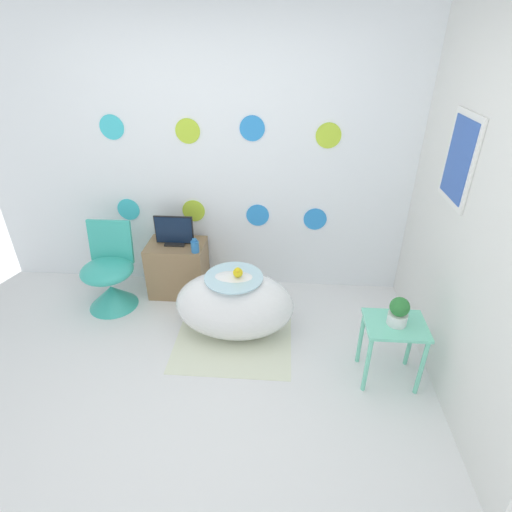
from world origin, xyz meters
TOP-DOWN VIEW (x-y plane):
  - ground_plane at (0.00, 0.00)m, footprint 12.00×12.00m
  - wall_back_dotted at (0.00, 1.82)m, footprint 4.46×0.05m
  - wall_right at (1.75, 0.90)m, footprint 0.06×2.80m
  - rug at (0.20, 0.90)m, footprint 0.97×0.88m
  - bathtub at (0.20, 0.98)m, footprint 0.98×0.58m
  - rubber_duck at (0.24, 0.96)m, footprint 0.08×0.09m
  - chair at (-1.00, 1.30)m, footprint 0.47×0.47m
  - tv_cabinet at (-0.42, 1.58)m, footprint 0.54×0.39m
  - tv at (-0.42, 1.58)m, footprint 0.36×0.12m
  - vase at (-0.20, 1.44)m, footprint 0.07×0.07m
  - side_table at (1.39, 0.57)m, footprint 0.42×0.34m
  - potted_plant_left at (1.39, 0.57)m, footprint 0.13×0.13m

SIDE VIEW (x-z plane):
  - ground_plane at x=0.00m, z-range 0.00..0.00m
  - rug at x=0.20m, z-range 0.00..0.01m
  - chair at x=-1.00m, z-range -0.14..0.66m
  - tv_cabinet at x=-0.42m, z-range 0.00..0.53m
  - bathtub at x=0.20m, z-range 0.00..0.59m
  - side_table at x=1.39m, z-range 0.15..0.66m
  - vase at x=-0.20m, z-range 0.52..0.65m
  - potted_plant_left at x=1.39m, z-range 0.51..0.72m
  - rubber_duck at x=0.24m, z-range 0.59..0.68m
  - tv at x=-0.42m, z-range 0.51..0.80m
  - wall_back_dotted at x=0.00m, z-range 0.00..2.60m
  - wall_right at x=1.75m, z-range 0.00..2.60m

